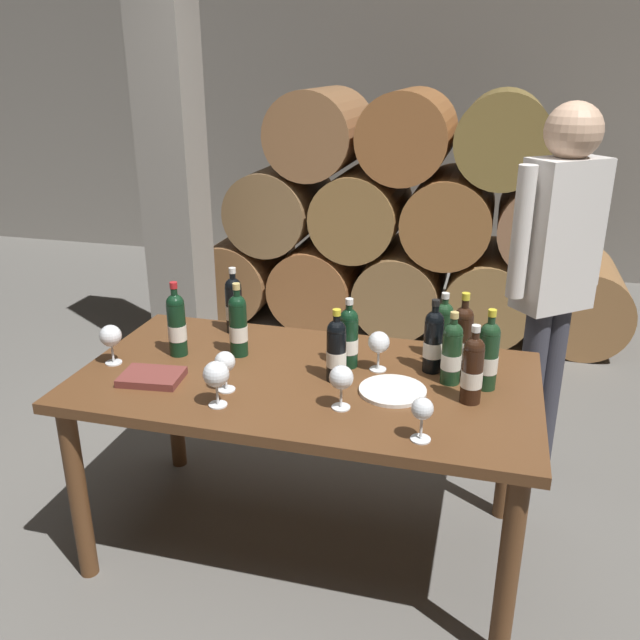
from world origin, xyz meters
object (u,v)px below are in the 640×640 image
at_px(wine_glass_0, 111,337).
at_px(wine_glass_3, 379,343).
at_px(wine_bottle_10, 452,352).
at_px(wine_bottle_5, 234,304).
at_px(wine_bottle_1, 433,341).
at_px(wine_bottle_2, 349,337).
at_px(wine_bottle_8, 177,324).
at_px(tasting_notebook, 152,377).
at_px(serving_plate, 393,391).
at_px(wine_bottle_4, 488,355).
at_px(wine_glass_2, 422,411).
at_px(dining_table, 306,398).
at_px(wine_bottle_0, 238,324).
at_px(sommelier_presenting, 556,265).
at_px(wine_bottle_3, 462,339).
at_px(wine_bottle_9, 443,330).
at_px(wine_glass_5, 225,363).
at_px(wine_glass_1, 216,375).
at_px(wine_glass_4, 341,379).
at_px(wine_bottle_6, 472,369).
at_px(wine_bottle_7, 336,350).

bearing_deg(wine_glass_0, wine_glass_3, 11.63).
bearing_deg(wine_bottle_10, wine_bottle_5, 164.82).
bearing_deg(wine_bottle_1, wine_bottle_2, -172.81).
bearing_deg(wine_bottle_10, wine_bottle_8, -178.56).
distance_m(tasting_notebook, serving_plate, 0.88).
relative_size(wine_bottle_4, wine_glass_2, 2.07).
xyz_separation_m(dining_table, wine_bottle_0, (-0.31, 0.12, 0.22)).
distance_m(wine_glass_3, serving_plate, 0.22).
distance_m(wine_bottle_2, sommelier_presenting, 1.00).
bearing_deg(wine_bottle_3, sommelier_presenting, 58.85).
bearing_deg(wine_bottle_3, wine_bottle_0, -176.02).
xyz_separation_m(dining_table, wine_bottle_9, (0.47, 0.29, 0.21)).
distance_m(wine_glass_0, serving_plate, 1.09).
bearing_deg(wine_glass_5, wine_glass_3, 31.76).
height_order(wine_bottle_3, wine_glass_0, wine_bottle_3).
xyz_separation_m(wine_bottle_8, wine_bottle_10, (1.07, 0.03, -0.01)).
relative_size(wine_bottle_1, wine_bottle_5, 0.99).
distance_m(wine_bottle_5, wine_glass_5, 0.55).
relative_size(wine_bottle_9, wine_glass_0, 1.72).
bearing_deg(wine_bottle_0, dining_table, -21.03).
distance_m(wine_bottle_8, sommelier_presenting, 1.61).
bearing_deg(wine_bottle_4, wine_bottle_10, 175.45).
bearing_deg(wine_bottle_9, serving_plate, -112.21).
relative_size(wine_bottle_0, wine_bottle_8, 0.99).
bearing_deg(wine_bottle_3, wine_bottle_8, -173.76).
relative_size(wine_bottle_1, wine_bottle_9, 1.05).
distance_m(wine_bottle_3, wine_bottle_9, 0.14).
bearing_deg(wine_glass_0, tasting_notebook, -24.17).
distance_m(wine_bottle_3, serving_plate, 0.34).
bearing_deg(wine_glass_0, wine_bottle_0, 24.69).
xyz_separation_m(wine_bottle_10, wine_glass_1, (-0.75, -0.38, -0.01)).
height_order(wine_glass_1, wine_glass_4, wine_glass_1).
relative_size(wine_bottle_2, serving_plate, 1.15).
relative_size(dining_table, wine_bottle_9, 6.24).
xyz_separation_m(wine_glass_2, sommelier_presenting, (0.43, 1.09, 0.18)).
bearing_deg(wine_glass_0, wine_bottle_6, 1.68).
height_order(wine_bottle_2, wine_bottle_3, wine_bottle_3).
xyz_separation_m(wine_glass_2, wine_glass_3, (-0.22, 0.46, 0.01)).
height_order(wine_bottle_0, wine_bottle_6, wine_bottle_0).
distance_m(wine_bottle_8, wine_glass_3, 0.80).
distance_m(wine_bottle_6, tasting_notebook, 1.15).
bearing_deg(wine_bottle_2, serving_plate, -41.15).
bearing_deg(wine_glass_0, dining_table, 6.29).
distance_m(wine_bottle_3, wine_glass_0, 1.33).
xyz_separation_m(wine_bottle_6, wine_bottle_9, (-0.13, 0.34, -0.00)).
relative_size(wine_glass_1, wine_glass_5, 1.09).
bearing_deg(wine_glass_1, wine_bottle_10, 27.02).
distance_m(wine_bottle_7, wine_bottle_9, 0.46).
xyz_separation_m(dining_table, wine_glass_5, (-0.24, -0.18, 0.20)).
relative_size(dining_table, wine_bottle_8, 5.60).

